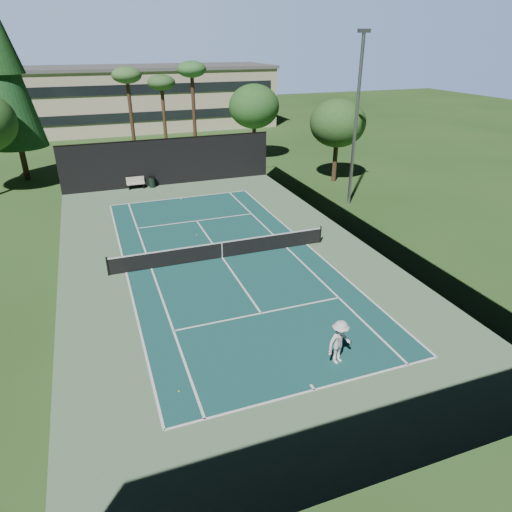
{
  "coord_description": "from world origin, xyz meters",
  "views": [
    {
      "loc": [
        -6.46,
        -23.26,
        11.58
      ],
      "look_at": [
        1.0,
        -3.0,
        1.3
      ],
      "focal_mm": 32.0,
      "sensor_mm": 36.0,
      "label": 1
    }
  ],
  "objects_px": {
    "park_bench": "(136,182)",
    "trash_bin": "(152,182)",
    "tennis_net": "(222,249)",
    "player": "(340,342)",
    "tennis_ball_b": "(210,240)",
    "tennis_ball_c": "(197,235)",
    "tennis_ball_d": "(140,235)",
    "tennis_ball_a": "(179,391)"
  },
  "relations": [
    {
      "from": "tennis_ball_b",
      "to": "player",
      "type": "bearing_deg",
      "value": -83.12
    },
    {
      "from": "tennis_ball_a",
      "to": "park_bench",
      "type": "distance_m",
      "value": 26.05
    },
    {
      "from": "tennis_ball_a",
      "to": "trash_bin",
      "type": "distance_m",
      "value": 26.09
    },
    {
      "from": "player",
      "to": "tennis_ball_d",
      "type": "distance_m",
      "value": 16.93
    },
    {
      "from": "tennis_ball_b",
      "to": "tennis_ball_d",
      "type": "distance_m",
      "value": 4.79
    },
    {
      "from": "tennis_ball_b",
      "to": "park_bench",
      "type": "height_order",
      "value": "park_bench"
    },
    {
      "from": "tennis_ball_b",
      "to": "tennis_ball_d",
      "type": "height_order",
      "value": "tennis_ball_d"
    },
    {
      "from": "player",
      "to": "tennis_ball_b",
      "type": "relative_size",
      "value": 26.62
    },
    {
      "from": "tennis_net",
      "to": "park_bench",
      "type": "bearing_deg",
      "value": 100.98
    },
    {
      "from": "player",
      "to": "tennis_ball_a",
      "type": "relative_size",
      "value": 29.21
    },
    {
      "from": "tennis_net",
      "to": "tennis_ball_d",
      "type": "relative_size",
      "value": 174.92
    },
    {
      "from": "tennis_net",
      "to": "park_bench",
      "type": "height_order",
      "value": "tennis_net"
    },
    {
      "from": "tennis_ball_c",
      "to": "park_bench",
      "type": "distance_m",
      "value": 12.18
    },
    {
      "from": "tennis_ball_b",
      "to": "tennis_ball_c",
      "type": "distance_m",
      "value": 1.3
    },
    {
      "from": "tennis_net",
      "to": "player",
      "type": "xyz_separation_m",
      "value": [
        1.61,
        -10.73,
        0.39
      ]
    },
    {
      "from": "tennis_ball_b",
      "to": "tennis_ball_c",
      "type": "relative_size",
      "value": 0.93
    },
    {
      "from": "tennis_ball_b",
      "to": "tennis_ball_c",
      "type": "height_order",
      "value": "tennis_ball_c"
    },
    {
      "from": "player",
      "to": "tennis_ball_c",
      "type": "height_order",
      "value": "player"
    },
    {
      "from": "park_bench",
      "to": "trash_bin",
      "type": "height_order",
      "value": "park_bench"
    },
    {
      "from": "tennis_net",
      "to": "tennis_ball_b",
      "type": "height_order",
      "value": "tennis_net"
    },
    {
      "from": "player",
      "to": "tennis_ball_c",
      "type": "relative_size",
      "value": 24.87
    },
    {
      "from": "tennis_net",
      "to": "tennis_ball_d",
      "type": "bearing_deg",
      "value": 128.25
    },
    {
      "from": "tennis_ball_a",
      "to": "tennis_net",
      "type": "bearing_deg",
      "value": 65.57
    },
    {
      "from": "tennis_ball_b",
      "to": "tennis_ball_d",
      "type": "relative_size",
      "value": 0.96
    },
    {
      "from": "tennis_ball_a",
      "to": "player",
      "type": "bearing_deg",
      "value": -4.33
    },
    {
      "from": "park_bench",
      "to": "trash_bin",
      "type": "xyz_separation_m",
      "value": [
        1.37,
        -0.08,
        -0.07
      ]
    },
    {
      "from": "player",
      "to": "tennis_ball_c",
      "type": "bearing_deg",
      "value": 80.8
    },
    {
      "from": "player",
      "to": "tennis_ball_d",
      "type": "bearing_deg",
      "value": 91.75
    },
    {
      "from": "trash_bin",
      "to": "player",
      "type": "bearing_deg",
      "value": -82.88
    },
    {
      "from": "park_bench",
      "to": "tennis_ball_b",
      "type": "bearing_deg",
      "value": -76.86
    },
    {
      "from": "player",
      "to": "tennis_ball_b",
      "type": "bearing_deg",
      "value": 78.93
    },
    {
      "from": "tennis_ball_b",
      "to": "trash_bin",
      "type": "bearing_deg",
      "value": 97.37
    },
    {
      "from": "tennis_net",
      "to": "park_bench",
      "type": "distance_m",
      "value": 16.03
    },
    {
      "from": "tennis_net",
      "to": "trash_bin",
      "type": "height_order",
      "value": "tennis_net"
    },
    {
      "from": "player",
      "to": "trash_bin",
      "type": "bearing_deg",
      "value": 79.17
    },
    {
      "from": "tennis_ball_d",
      "to": "tennis_net",
      "type": "bearing_deg",
      "value": -51.75
    },
    {
      "from": "tennis_net",
      "to": "tennis_ball_c",
      "type": "distance_m",
      "value": 3.9
    },
    {
      "from": "tennis_ball_a",
      "to": "tennis_ball_d",
      "type": "distance_m",
      "value": 15.45
    },
    {
      "from": "player",
      "to": "park_bench",
      "type": "xyz_separation_m",
      "value": [
        -4.67,
        26.47,
        -0.4
      ]
    },
    {
      "from": "tennis_ball_d",
      "to": "trash_bin",
      "type": "relative_size",
      "value": 0.08
    },
    {
      "from": "tennis_ball_b",
      "to": "tennis_ball_c",
      "type": "bearing_deg",
      "value": 118.56
    },
    {
      "from": "tennis_ball_a",
      "to": "tennis_ball_c",
      "type": "height_order",
      "value": "tennis_ball_c"
    }
  ]
}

